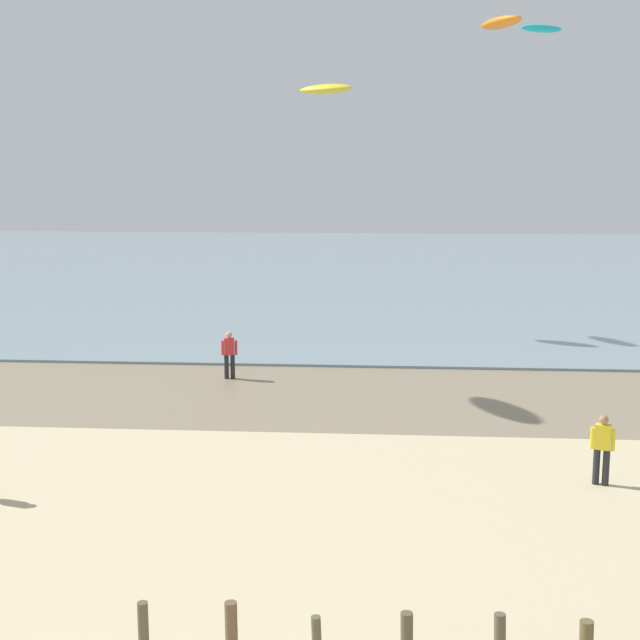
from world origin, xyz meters
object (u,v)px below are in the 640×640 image
object	(u,v)px
kite_aloft_0	(541,28)
kite_aloft_1	(325,89)
person_nearest_camera	(229,354)
kite_aloft_2	(501,23)
person_mid_beach	(602,448)

from	to	relation	value
kite_aloft_0	kite_aloft_1	world-z (taller)	kite_aloft_0
person_nearest_camera	kite_aloft_2	xyz separation A→B (m)	(9.02, -1.53, 11.01)
kite_aloft_0	kite_aloft_2	world-z (taller)	kite_aloft_0
person_mid_beach	kite_aloft_1	size ratio (longest dim) A/B	0.64
kite_aloft_0	kite_aloft_1	xyz separation A→B (m)	(-10.42, -6.26, -3.43)
kite_aloft_1	kite_aloft_2	world-z (taller)	kite_aloft_2
kite_aloft_2	person_mid_beach	bearing A→B (deg)	-14.23
person_nearest_camera	kite_aloft_2	bearing A→B (deg)	-9.63
kite_aloft_2	kite_aloft_1	bearing A→B (deg)	-176.45
kite_aloft_1	kite_aloft_2	distance (m)	12.94
person_mid_beach	kite_aloft_2	distance (m)	13.97
kite_aloft_2	kite_aloft_0	bearing A→B (deg)	141.25
person_nearest_camera	kite_aloft_1	bearing A→B (deg)	74.09
person_mid_beach	kite_aloft_1	bearing A→B (deg)	111.80
person_nearest_camera	kite_aloft_0	bearing A→B (deg)	50.52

